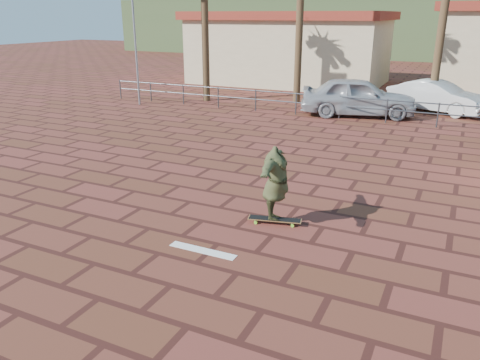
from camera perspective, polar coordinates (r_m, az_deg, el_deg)
name	(u,v)px	position (r m, az deg, el deg)	size (l,w,h in m)	color
ground	(202,221)	(10.43, -4.62, -4.98)	(120.00, 120.00, 0.00)	maroon
paint_stripe	(203,250)	(9.18, -4.57, -8.56)	(1.40, 0.22, 0.01)	white
guardrail	(340,103)	(21.05, 12.07, 9.16)	(24.06, 0.06, 1.00)	#47494F
flagpole	(135,7)	(24.16, -12.68, 19.85)	(1.30, 0.10, 8.00)	gray
building_west	(289,47)	(32.12, 6.05, 15.79)	(12.60, 7.60, 4.50)	beige
hill_front	(427,27)	(58.38, 21.82, 16.92)	(70.00, 18.00, 6.00)	#384C28
hill_back	(265,17)	(69.55, 3.06, 19.24)	(35.00, 14.00, 8.00)	#384C28
longboard	(275,219)	(10.26, 4.25, -4.82)	(1.19, 0.53, 0.11)	olive
skateboarder	(276,183)	(9.94, 4.37, -0.40)	(2.01, 0.55, 1.64)	#393C20
car_silver	(358,97)	(21.87, 14.20, 9.84)	(2.02, 5.02, 1.71)	#A3A5AA
car_white	(436,97)	(23.80, 22.82, 9.35)	(1.53, 4.39, 1.45)	silver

